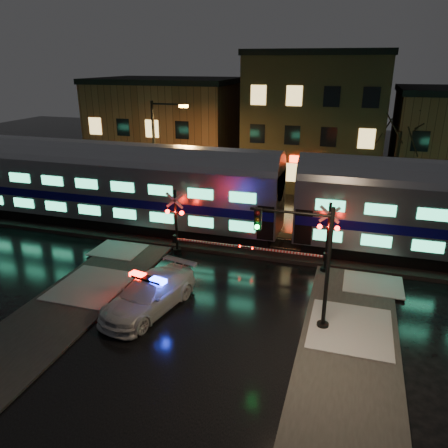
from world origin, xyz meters
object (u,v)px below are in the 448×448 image
at_px(crossing_signal_left, 181,229).
at_px(streetlight, 158,151).
at_px(traffic_light, 307,265).
at_px(crossing_signal_right, 320,245).
at_px(police_car, 149,294).

bearing_deg(crossing_signal_left, streetlight, 123.82).
xyz_separation_m(traffic_light, streetlight, (-12.49, 12.23, 1.87)).
height_order(crossing_signal_right, traffic_light, traffic_light).
relative_size(crossing_signal_right, traffic_light, 1.02).
distance_m(police_car, crossing_signal_right, 9.63).
bearing_deg(police_car, traffic_light, 18.33).
height_order(police_car, crossing_signal_left, crossing_signal_left).
bearing_deg(crossing_signal_right, traffic_light, -91.48).
height_order(crossing_signal_right, crossing_signal_left, crossing_signal_right).
relative_size(crossing_signal_right, streetlight, 0.68).
distance_m(crossing_signal_right, crossing_signal_left, 8.15).
distance_m(crossing_signal_right, traffic_light, 5.69).
xyz_separation_m(crossing_signal_right, streetlight, (-12.64, 6.69, 3.18)).
xyz_separation_m(crossing_signal_left, traffic_light, (8.01, -5.54, 1.33)).
height_order(crossing_signal_right, streetlight, streetlight).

